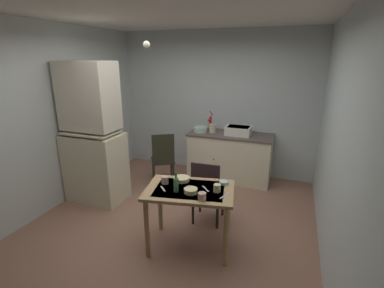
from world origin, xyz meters
TOP-DOWN VIEW (x-y plane):
  - ground_plane at (0.00, 0.00)m, footprint 5.27×5.27m
  - wall_back at (0.00, 2.19)m, footprint 3.85×0.10m
  - wall_left at (-1.92, 0.00)m, footprint 0.10×4.37m
  - wall_right at (1.92, 0.00)m, footprint 0.10×4.37m
  - ceiling_slab at (0.00, 0.00)m, footprint 3.85×4.37m
  - hutch_cabinet at (-1.42, 0.32)m, footprint 0.87×0.56m
  - counter_cabinet at (0.39, 1.82)m, footprint 1.51×0.64m
  - sink_basin at (0.53, 1.82)m, footprint 0.44×0.34m
  - hand_pump at (-0.01, 1.86)m, footprint 0.05×0.27m
  - mixing_bowl_counter at (-0.17, 1.77)m, footprint 0.25×0.25m
  - stoneware_crock at (0.05, 1.81)m, footprint 0.13×0.13m
  - dining_table at (0.40, -0.30)m, footprint 1.10×0.83m
  - chair_far_side at (0.44, 0.26)m, footprint 0.41×0.41m
  - chair_by_counter at (-0.66, 1.17)m, footprint 0.55×0.55m
  - serving_bowl_wide at (0.44, -0.39)m, footprint 0.15×0.15m
  - soup_bowl_small at (0.73, -0.05)m, footprint 0.11×0.11m
  - sauce_dish at (0.23, -0.13)m, footprint 0.19×0.19m
  - mug_tall at (0.71, -0.26)m, footprint 0.08×0.08m
  - mug_dark at (0.61, -0.51)m, footprint 0.09×0.09m
  - teacup_mint at (0.07, -0.27)m, footprint 0.08×0.08m
  - glass_bottle at (0.28, -0.42)m, footprint 0.06×0.06m
  - table_knife at (0.81, -0.33)m, footprint 0.08×0.17m
  - teaspoon_near_bowl at (0.57, -0.24)m, footprint 0.12×0.13m
  - teaspoon_by_cup at (0.11, -0.41)m, footprint 0.11×0.12m
  - pendant_bulb at (-0.24, -0.01)m, footprint 0.08×0.08m

SIDE VIEW (x-z plane):
  - ground_plane at x=0.00m, z-range 0.00..0.00m
  - counter_cabinet at x=0.39m, z-range 0.00..0.87m
  - chair_far_side at x=0.44m, z-range 0.02..0.93m
  - chair_by_counter at x=-0.66m, z-range 0.02..0.98m
  - dining_table at x=0.40m, z-range 0.26..1.02m
  - table_knife at x=0.81m, z-range 0.76..0.77m
  - teaspoon_near_bowl at x=0.57m, z-range 0.76..0.77m
  - teaspoon_by_cup at x=0.11m, z-range 0.76..0.77m
  - soup_bowl_small at x=0.73m, z-range 0.76..0.80m
  - sauce_dish at x=0.23m, z-range 0.76..0.81m
  - serving_bowl_wide at x=0.44m, z-range 0.76..0.82m
  - mug_dark at x=0.61m, z-range 0.76..0.85m
  - mug_tall at x=0.71m, z-range 0.76..0.85m
  - teacup_mint at x=0.07m, z-range 0.76..0.85m
  - glass_bottle at x=0.28m, z-range 0.74..0.97m
  - mixing_bowl_counter at x=-0.17m, z-range 0.87..0.96m
  - sink_basin at x=0.53m, z-range 0.87..1.02m
  - stoneware_crock at x=0.05m, z-range 0.87..1.03m
  - hutch_cabinet at x=-1.42m, z-range -0.07..2.08m
  - hand_pump at x=-0.01m, z-range 0.84..1.23m
  - wall_back at x=0.00m, z-range 0.00..2.69m
  - wall_left at x=-1.92m, z-range 0.00..2.69m
  - wall_right at x=1.92m, z-range 0.00..2.69m
  - pendant_bulb at x=-0.24m, z-range 2.30..2.38m
  - ceiling_slab at x=0.00m, z-range 2.69..2.79m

